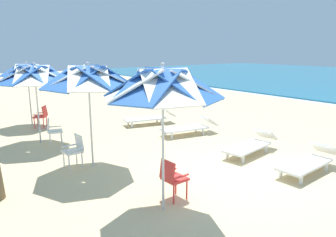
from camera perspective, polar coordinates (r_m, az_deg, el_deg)
ground_plane at (r=8.31m, az=12.88°, el=-9.38°), size 80.00×80.00×0.00m
beach_umbrella_0 at (r=5.63m, az=-0.95°, el=6.02°), size 2.21×2.21×2.82m
plastic_chair_0 at (r=6.54m, az=0.77°, el=-10.51°), size 0.45×0.48×0.87m
beach_umbrella_1 at (r=8.14m, az=-14.23°, el=7.19°), size 2.42×2.42×2.74m
plastic_chair_1 at (r=8.63m, az=-16.52°, el=-5.28°), size 0.46×0.48×0.87m
beach_umbrella_2 at (r=10.91m, az=-22.98°, el=7.28°), size 2.45×2.45×2.65m
plastic_chair_2 at (r=10.83m, az=-20.12°, el=-1.94°), size 0.54×0.56×0.87m
beach_umbrella_3 at (r=13.78m, az=-24.14°, el=7.91°), size 2.04×2.04×2.56m
plastic_chair_3 at (r=13.37m, az=-21.89°, el=0.56°), size 0.62×0.63×0.87m
sun_lounger_0 at (r=8.76m, az=24.14°, el=-7.08°), size 0.71×2.17×0.62m
sun_lounger_1 at (r=9.67m, az=14.81°, el=-4.59°), size 0.91×2.21×0.62m
sun_lounger_2 at (r=11.45m, az=3.89°, el=-1.54°), size 1.03×2.23×0.62m
sun_lounger_3 at (r=13.01m, az=-3.38°, el=0.17°), size 1.11×2.23×0.62m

